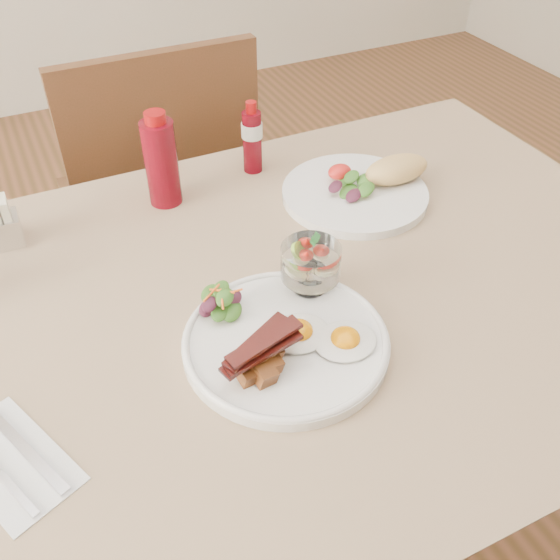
{
  "coord_description": "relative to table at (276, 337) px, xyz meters",
  "views": [
    {
      "loc": [
        -0.29,
        -0.62,
        1.37
      ],
      "look_at": [
        -0.01,
        -0.04,
        0.82
      ],
      "focal_mm": 40.0,
      "sensor_mm": 36.0,
      "label": 1
    }
  ],
  "objects": [
    {
      "name": "hot_sauce_bottle",
      "position": [
        0.11,
        0.35,
        0.16
      ],
      "size": [
        0.04,
        0.04,
        0.14
      ],
      "rotation": [
        0.0,
        0.0,
        0.13
      ],
      "color": "#5A050F",
      "rests_on": "table"
    },
    {
      "name": "fried_eggs",
      "position": [
        0.01,
        -0.12,
        0.11
      ],
      "size": [
        0.14,
        0.12,
        0.02
      ],
      "rotation": [
        0.0,
        0.0,
        -0.03
      ],
      "color": "silver",
      "rests_on": "main_plate"
    },
    {
      "name": "bacon_potato_pile",
      "position": [
        -0.09,
        -0.14,
        0.13
      ],
      "size": [
        0.12,
        0.08,
        0.05
      ],
      "rotation": [
        0.0,
        0.0,
        -0.17
      ],
      "color": "brown",
      "rests_on": "main_plate"
    },
    {
      "name": "napkin_cutlery",
      "position": [
        -0.39,
        -0.13,
        0.09
      ],
      "size": [
        0.16,
        0.2,
        0.01
      ],
      "rotation": [
        0.0,
        0.0,
        0.4
      ],
      "color": "silver",
      "rests_on": "table"
    },
    {
      "name": "fruit_cup",
      "position": [
        0.04,
        -0.02,
        0.15
      ],
      "size": [
        0.09,
        0.09,
        0.09
      ],
      "rotation": [
        0.0,
        0.0,
        0.3
      ],
      "color": "white",
      "rests_on": "main_plate"
    },
    {
      "name": "side_salad",
      "position": [
        -0.09,
        -0.02,
        0.12
      ],
      "size": [
        0.07,
        0.07,
        0.04
      ],
      "rotation": [
        0.0,
        0.0,
        0.23
      ],
      "color": "#285516",
      "rests_on": "main_plate"
    },
    {
      "name": "main_plate",
      "position": [
        -0.03,
        -0.1,
        0.1
      ],
      "size": [
        0.28,
        0.28,
        0.02
      ],
      "primitive_type": "cylinder",
      "color": "silver",
      "rests_on": "table"
    },
    {
      "name": "chair_far",
      "position": [
        0.0,
        0.66,
        -0.14
      ],
      "size": [
        0.42,
        0.42,
        0.93
      ],
      "color": "#512C19",
      "rests_on": "ground"
    },
    {
      "name": "table",
      "position": [
        0.0,
        0.0,
        0.0
      ],
      "size": [
        1.33,
        0.88,
        0.75
      ],
      "color": "#512C19",
      "rests_on": "ground"
    },
    {
      "name": "ketchup_bottle",
      "position": [
        -0.07,
        0.31,
        0.17
      ],
      "size": [
        0.08,
        0.08,
        0.17
      ],
      "rotation": [
        0.0,
        0.0,
        -0.42
      ],
      "color": "#5A050F",
      "rests_on": "table"
    },
    {
      "name": "second_plate",
      "position": [
        0.26,
        0.18,
        0.11
      ],
      "size": [
        0.29,
        0.26,
        0.07
      ],
      "rotation": [
        0.0,
        0.0,
        0.4
      ],
      "color": "silver",
      "rests_on": "table"
    }
  ]
}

